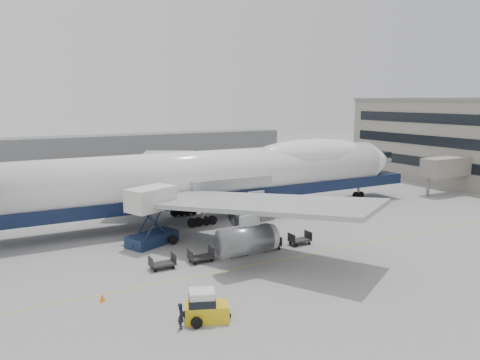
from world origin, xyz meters
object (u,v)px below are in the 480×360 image
catering_truck (151,213)px  baggage_tug (205,307)px  ground_worker (181,316)px  airliner (218,175)px

catering_truck → baggage_tug: catering_truck is taller
catering_truck → ground_worker: catering_truck is taller
ground_worker → catering_truck: bearing=19.1°
baggage_tug → ground_worker: (-1.88, -0.25, -0.09)m
airliner → ground_worker: airliner is taller
airliner → baggage_tug: 29.68m
airliner → ground_worker: bearing=-120.7°
catering_truck → airliner: bearing=7.7°
airliner → ground_worker: (-15.56, -26.17, -4.73)m
catering_truck → baggage_tug: (-2.29, -18.73, -2.47)m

